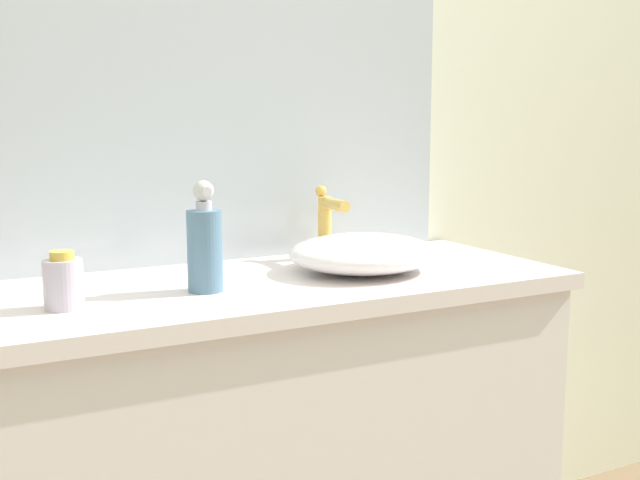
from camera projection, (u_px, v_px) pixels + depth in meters
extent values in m
cube|color=silver|center=(260.00, 75.00, 1.94)|extent=(6.00, 0.06, 2.60)
cube|color=silver|center=(272.00, 475.00, 1.76)|extent=(1.26, 0.49, 0.82)
cube|color=silver|center=(270.00, 287.00, 1.70)|extent=(1.30, 0.53, 0.04)
cube|color=#B2BCC6|center=(221.00, 45.00, 1.84)|extent=(1.19, 0.01, 1.02)
ellipsoid|color=white|center=(363.00, 253.00, 1.78)|extent=(0.34, 0.31, 0.08)
cylinder|color=#DDB050|center=(325.00, 228.00, 1.93)|extent=(0.03, 0.03, 0.15)
cylinder|color=#DDB050|center=(335.00, 205.00, 1.88)|extent=(0.03, 0.10, 0.03)
sphere|color=#DDB050|center=(321.00, 191.00, 1.94)|extent=(0.03, 0.03, 0.03)
cylinder|color=slate|center=(205.00, 251.00, 1.57)|extent=(0.07, 0.07, 0.16)
cylinder|color=silver|center=(204.00, 206.00, 1.56)|extent=(0.03, 0.03, 0.02)
sphere|color=silver|center=(203.00, 191.00, 1.55)|extent=(0.04, 0.04, 0.04)
cylinder|color=silver|center=(205.00, 191.00, 1.54)|extent=(0.02, 0.02, 0.02)
cylinder|color=silver|center=(63.00, 284.00, 1.43)|extent=(0.07, 0.07, 0.09)
cylinder|color=gold|center=(62.00, 255.00, 1.42)|extent=(0.04, 0.04, 0.02)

